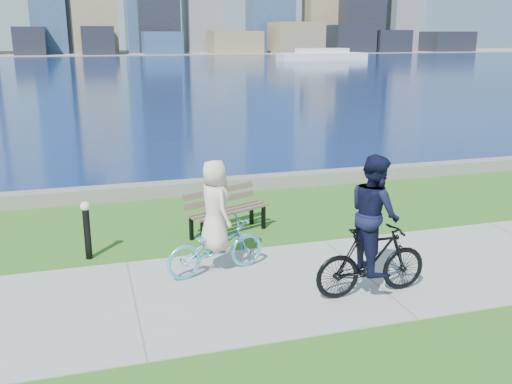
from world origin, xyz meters
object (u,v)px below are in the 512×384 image
Objects in this scene: park_bench at (225,207)px; bollard_lamp at (87,226)px; cyclist_woman at (215,232)px; cyclist_man at (373,238)px.

park_bench is 2.92m from bollard_lamp.
cyclist_woman is (-0.68, -2.04, 0.20)m from park_bench.
park_bench is at bearing -31.38° from cyclist_woman.
bollard_lamp is at bearing 55.48° from cyclist_man.
cyclist_woman reaches higher than park_bench.
park_bench is 0.83× the size of cyclist_man.
cyclist_man is (4.37, -2.96, 0.35)m from bollard_lamp.
cyclist_woman reaches higher than bollard_lamp.
cyclist_man reaches higher than park_bench.
bollard_lamp is at bearing 44.46° from cyclist_woman.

